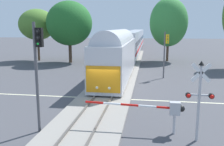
{
  "coord_description": "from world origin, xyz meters",
  "views": [
    {
      "loc": [
        3.53,
        -19.07,
        5.76
      ],
      "look_at": [
        0.54,
        0.71,
        2.0
      ],
      "focal_mm": 39.4,
      "sensor_mm": 36.0,
      "label": 1
    }
  ],
  "objects_px": {
    "crossing_signal_mast": "(200,93)",
    "elm_centre_background": "(169,22)",
    "commuter_train": "(131,43)",
    "crossing_gate_near": "(164,109)",
    "oak_behind_train": "(69,23)",
    "pine_left_background": "(37,25)",
    "traffic_signal_median": "(38,60)",
    "traffic_signal_far_side": "(166,47)"
  },
  "relations": [
    {
      "from": "crossing_signal_mast",
      "to": "traffic_signal_median",
      "type": "xyz_separation_m",
      "value": [
        -8.34,
        -0.12,
        1.5
      ]
    },
    {
      "from": "oak_behind_train",
      "to": "traffic_signal_far_side",
      "type": "bearing_deg",
      "value": -35.73
    },
    {
      "from": "traffic_signal_far_side",
      "to": "traffic_signal_median",
      "type": "distance_m",
      "value": 17.67
    },
    {
      "from": "traffic_signal_far_side",
      "to": "traffic_signal_median",
      "type": "height_order",
      "value": "traffic_signal_median"
    },
    {
      "from": "elm_centre_background",
      "to": "oak_behind_train",
      "type": "bearing_deg",
      "value": -165.67
    },
    {
      "from": "oak_behind_train",
      "to": "commuter_train",
      "type": "bearing_deg",
      "value": 48.03
    },
    {
      "from": "traffic_signal_far_side",
      "to": "elm_centre_background",
      "type": "relative_size",
      "value": 0.5
    },
    {
      "from": "crossing_signal_mast",
      "to": "elm_centre_background",
      "type": "relative_size",
      "value": 0.39
    },
    {
      "from": "crossing_signal_mast",
      "to": "pine_left_background",
      "type": "distance_m",
      "value": 35.37
    },
    {
      "from": "commuter_train",
      "to": "crossing_gate_near",
      "type": "relative_size",
      "value": 11.7
    },
    {
      "from": "crossing_gate_near",
      "to": "oak_behind_train",
      "type": "distance_m",
      "value": 29.37
    },
    {
      "from": "commuter_train",
      "to": "traffic_signal_median",
      "type": "xyz_separation_m",
      "value": [
        -2.28,
        -36.64,
        1.3
      ]
    },
    {
      "from": "crossing_signal_mast",
      "to": "pine_left_background",
      "type": "relative_size",
      "value": 0.47
    },
    {
      "from": "crossing_signal_mast",
      "to": "oak_behind_train",
      "type": "bearing_deg",
      "value": 120.16
    },
    {
      "from": "crossing_signal_mast",
      "to": "oak_behind_train",
      "type": "relative_size",
      "value": 0.42
    },
    {
      "from": "traffic_signal_median",
      "to": "traffic_signal_far_side",
      "type": "bearing_deg",
      "value": 64.35
    },
    {
      "from": "oak_behind_train",
      "to": "pine_left_background",
      "type": "distance_m",
      "value": 6.41
    },
    {
      "from": "crossing_signal_mast",
      "to": "oak_behind_train",
      "type": "xyz_separation_m",
      "value": [
        -15.27,
        26.28,
        3.78
      ]
    },
    {
      "from": "crossing_gate_near",
      "to": "traffic_signal_far_side",
      "type": "distance_m",
      "value": 15.24
    },
    {
      "from": "crossing_gate_near",
      "to": "crossing_signal_mast",
      "type": "xyz_separation_m",
      "value": [
        1.64,
        -0.73,
        1.12
      ]
    },
    {
      "from": "pine_left_background",
      "to": "elm_centre_background",
      "type": "bearing_deg",
      "value": 6.33
    },
    {
      "from": "crossing_gate_near",
      "to": "elm_centre_background",
      "type": "height_order",
      "value": "elm_centre_background"
    },
    {
      "from": "elm_centre_background",
      "to": "pine_left_background",
      "type": "distance_m",
      "value": 22.16
    },
    {
      "from": "traffic_signal_median",
      "to": "elm_centre_background",
      "type": "distance_m",
      "value": 31.81
    },
    {
      "from": "traffic_signal_far_side",
      "to": "pine_left_background",
      "type": "height_order",
      "value": "pine_left_background"
    },
    {
      "from": "crossing_gate_near",
      "to": "oak_behind_train",
      "type": "xyz_separation_m",
      "value": [
        -13.63,
        25.55,
        4.91
      ]
    },
    {
      "from": "oak_behind_train",
      "to": "elm_centre_background",
      "type": "distance_m",
      "value": 16.32
    },
    {
      "from": "traffic_signal_median",
      "to": "oak_behind_train",
      "type": "relative_size",
      "value": 0.61
    },
    {
      "from": "commuter_train",
      "to": "elm_centre_background",
      "type": "height_order",
      "value": "elm_centre_background"
    },
    {
      "from": "crossing_gate_near",
      "to": "traffic_signal_median",
      "type": "xyz_separation_m",
      "value": [
        -6.7,
        -0.85,
        2.62
      ]
    },
    {
      "from": "commuter_train",
      "to": "elm_centre_background",
      "type": "relative_size",
      "value": 6.11
    },
    {
      "from": "traffic_signal_far_side",
      "to": "oak_behind_train",
      "type": "bearing_deg",
      "value": 144.27
    },
    {
      "from": "oak_behind_train",
      "to": "pine_left_background",
      "type": "relative_size",
      "value": 1.12
    },
    {
      "from": "crossing_signal_mast",
      "to": "elm_centre_background",
      "type": "bearing_deg",
      "value": 88.97
    },
    {
      "from": "crossing_gate_near",
      "to": "crossing_signal_mast",
      "type": "relative_size",
      "value": 1.32
    },
    {
      "from": "commuter_train",
      "to": "pine_left_background",
      "type": "height_order",
      "value": "pine_left_background"
    },
    {
      "from": "crossing_signal_mast",
      "to": "pine_left_background",
      "type": "bearing_deg",
      "value": 127.62
    },
    {
      "from": "crossing_gate_near",
      "to": "elm_centre_background",
      "type": "xyz_separation_m",
      "value": [
        2.19,
        29.59,
        5.1
      ]
    },
    {
      "from": "crossing_gate_near",
      "to": "elm_centre_background",
      "type": "bearing_deg",
      "value": 85.77
    },
    {
      "from": "crossing_signal_mast",
      "to": "traffic_signal_median",
      "type": "height_order",
      "value": "traffic_signal_median"
    },
    {
      "from": "traffic_signal_far_side",
      "to": "elm_centre_background",
      "type": "xyz_separation_m",
      "value": [
        1.24,
        14.52,
        2.99
      ]
    },
    {
      "from": "traffic_signal_median",
      "to": "oak_behind_train",
      "type": "xyz_separation_m",
      "value": [
        -6.93,
        26.4,
        2.29
      ]
    }
  ]
}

